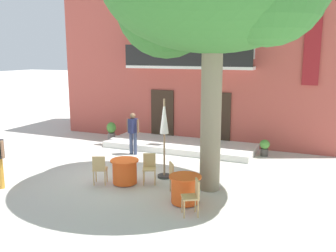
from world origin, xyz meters
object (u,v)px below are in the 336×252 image
object	(u,v)px
cafe_table_near_tree	(125,171)
ground_planter_right	(265,147)
cafe_chair_near_tree_0	(149,166)
cafe_table_middle	(185,189)
cafe_chair_middle_1	(175,176)
pedestrian_near_entrance	(133,131)
cafe_umbrella	(164,127)
cafe_chair_middle_0	(193,195)
ground_planter_left	(111,130)
cafe_chair_near_tree_1	(100,168)

from	to	relation	value
cafe_table_near_tree	ground_planter_right	bearing A→B (deg)	54.95
cafe_chair_near_tree_0	cafe_table_middle	size ratio (longest dim) A/B	1.05
cafe_chair_middle_1	pedestrian_near_entrance	distance (m)	4.49
cafe_chair_near_tree_0	cafe_chair_middle_1	size ratio (longest dim) A/B	1.00
cafe_chair_near_tree_0	cafe_table_near_tree	bearing A→B (deg)	-149.90
cafe_umbrella	ground_planter_right	bearing A→B (deg)	56.58
cafe_chair_near_tree_0	ground_planter_right	distance (m)	5.29
cafe_chair_middle_0	ground_planter_left	distance (m)	8.69
cafe_umbrella	cafe_chair_middle_1	bearing A→B (deg)	-53.94
cafe_chair_middle_1	cafe_chair_middle_0	bearing A→B (deg)	-50.65
cafe_chair_middle_1	ground_planter_left	world-z (taller)	cafe_chair_middle_1
cafe_table_middle	cafe_chair_near_tree_0	bearing A→B (deg)	145.89
cafe_chair_near_tree_1	cafe_umbrella	world-z (taller)	cafe_umbrella
cafe_table_middle	cafe_chair_middle_1	xyz separation A→B (m)	(-0.51, 0.55, 0.14)
cafe_chair_near_tree_0	ground_planter_right	size ratio (longest dim) A/B	1.40
cafe_chair_near_tree_0	ground_planter_left	world-z (taller)	cafe_chair_near_tree_0
cafe_chair_middle_0	pedestrian_near_entrance	size ratio (longest dim) A/B	0.55
cafe_chair_middle_0	cafe_umbrella	world-z (taller)	cafe_umbrella
cafe_chair_middle_1	cafe_umbrella	bearing A→B (deg)	126.06
cafe_table_middle	cafe_umbrella	bearing A→B (deg)	128.47
cafe_chair_near_tree_1	cafe_table_middle	distance (m)	2.91
ground_planter_left	ground_planter_right	xyz separation A→B (m)	(6.89, 0.02, -0.10)
cafe_umbrella	ground_planter_left	xyz separation A→B (m)	(-4.34, 3.84, -1.20)
cafe_umbrella	ground_planter_left	bearing A→B (deg)	138.50
ground_planter_left	pedestrian_near_entrance	bearing A→B (deg)	-40.18
cafe_table_middle	cafe_chair_middle_0	world-z (taller)	cafe_chair_middle_0
cafe_chair_near_tree_0	ground_planter_left	bearing A→B (deg)	132.63
cafe_table_middle	cafe_chair_middle_0	distance (m)	0.77
cafe_chair_near_tree_1	ground_planter_left	xyz separation A→B (m)	(-2.81, 5.22, -0.07)
cafe_chair_near_tree_1	ground_planter_right	size ratio (longest dim) A/B	1.40
cafe_table_near_tree	cafe_chair_near_tree_0	distance (m)	0.77
cafe_chair_near_tree_1	pedestrian_near_entrance	size ratio (longest dim) A/B	0.55
cafe_table_middle	cafe_umbrella	size ratio (longest dim) A/B	0.34
cafe_chair_middle_1	ground_planter_right	distance (m)	5.30
cafe_table_near_tree	cafe_chair_near_tree_0	bearing A→B (deg)	30.10
cafe_table_near_tree	cafe_chair_middle_0	size ratio (longest dim) A/B	0.95
ground_planter_left	cafe_chair_near_tree_1	bearing A→B (deg)	-61.70
ground_planter_left	cafe_chair_middle_1	bearing A→B (deg)	-43.94
cafe_table_middle	ground_planter_right	size ratio (longest dim) A/B	1.33
cafe_chair_near_tree_0	cafe_table_middle	world-z (taller)	cafe_chair_near_tree_0
cafe_umbrella	ground_planter_right	xyz separation A→B (m)	(2.55, 3.86, -1.30)
cafe_chair_middle_0	pedestrian_near_entrance	bearing A→B (deg)	132.65
ground_planter_left	cafe_table_middle	bearing A→B (deg)	-44.23
cafe_table_near_tree	ground_planter_left	size ratio (longest dim) A/B	1.04
cafe_chair_near_tree_1	cafe_chair_middle_0	world-z (taller)	same
cafe_chair_near_tree_0	cafe_chair_middle_0	world-z (taller)	same
cafe_table_near_tree	ground_planter_left	bearing A→B (deg)	125.55
pedestrian_near_entrance	cafe_chair_middle_1	bearing A→B (deg)	-46.24
cafe_table_near_tree	cafe_chair_near_tree_0	xyz separation A→B (m)	(0.65, 0.38, 0.14)
cafe_chair_middle_0	ground_planter_right	world-z (taller)	cafe_chair_middle_0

